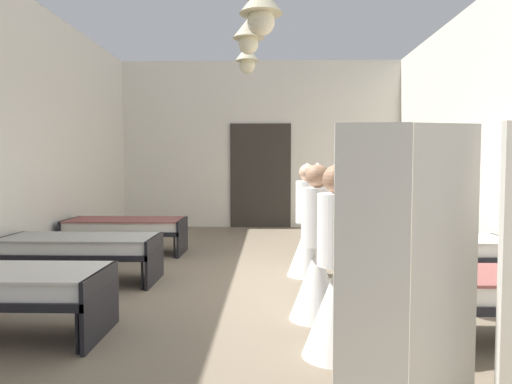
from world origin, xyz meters
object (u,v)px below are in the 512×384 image
(nurse_near_aisle, at_px, (307,236))
(nurse_mid_aisle, at_px, (336,288))
(privacy_screen, at_px, (446,275))
(bed_right_row_0, at_px, (505,289))
(nurse_far_aisle, at_px, (317,264))
(bed_right_row_2, at_px, (389,228))
(bed_right_row_1, at_px, (428,249))
(bed_left_row_1, at_px, (80,247))
(bed_left_row_2, at_px, (126,227))

(nurse_near_aisle, xyz_separation_m, nurse_mid_aisle, (0.01, -2.66, 0.00))
(privacy_screen, bearing_deg, bed_right_row_0, 39.87)
(nurse_mid_aisle, xyz_separation_m, nurse_far_aisle, (-0.06, 0.88, 0.00))
(bed_right_row_0, distance_m, bed_right_row_2, 3.80)
(bed_right_row_1, xyz_separation_m, nurse_near_aisle, (-1.45, 0.43, 0.09))
(nurse_mid_aisle, xyz_separation_m, privacy_screen, (0.48, -0.92, 0.32))
(bed_right_row_1, bearing_deg, nurse_near_aisle, 163.61)
(bed_right_row_0, distance_m, nurse_mid_aisle, 1.47)
(bed_right_row_0, xyz_separation_m, bed_right_row_1, (0.00, 1.90, 0.00))
(bed_right_row_2, relative_size, nurse_far_aisle, 1.28)
(nurse_near_aisle, height_order, nurse_far_aisle, same)
(privacy_screen, bearing_deg, nurse_mid_aisle, 104.36)
(bed_right_row_2, height_order, privacy_screen, privacy_screen)
(bed_right_row_1, height_order, bed_right_row_2, same)
(bed_right_row_0, bearing_deg, nurse_far_aisle, 159.94)
(nurse_mid_aisle, height_order, privacy_screen, privacy_screen)
(bed_left_row_1, distance_m, nurse_far_aisle, 3.11)
(nurse_mid_aisle, relative_size, nurse_far_aisle, 1.00)
(nurse_near_aisle, bearing_deg, bed_right_row_0, -155.99)
(bed_right_row_2, bearing_deg, bed_right_row_0, -90.00)
(bed_right_row_2, xyz_separation_m, nurse_far_aisle, (-1.49, -3.26, 0.09))
(bed_left_row_1, bearing_deg, bed_right_row_1, 0.00)
(nurse_near_aisle, bearing_deg, bed_left_row_1, 90.62)
(nurse_near_aisle, height_order, nurse_mid_aisle, same)
(bed_right_row_0, xyz_separation_m, bed_left_row_2, (-4.30, 3.80, 0.00))
(bed_right_row_2, xyz_separation_m, privacy_screen, (-0.95, -5.06, 0.41))
(nurse_far_aisle, bearing_deg, bed_right_row_2, 86.87)
(nurse_near_aisle, height_order, privacy_screen, privacy_screen)
(nurse_far_aisle, relative_size, privacy_screen, 0.87)
(bed_left_row_1, bearing_deg, privacy_screen, -43.38)
(bed_left_row_2, bearing_deg, privacy_screen, -56.54)
(bed_right_row_1, bearing_deg, bed_right_row_0, -90.00)
(nurse_mid_aisle, relative_size, privacy_screen, 0.87)
(bed_left_row_2, height_order, bed_right_row_2, same)
(bed_right_row_0, bearing_deg, bed_right_row_2, 90.00)
(bed_left_row_1, height_order, bed_right_row_1, same)
(bed_right_row_0, xyz_separation_m, nurse_near_aisle, (-1.45, 2.33, 0.09))
(bed_left_row_1, bearing_deg, nurse_mid_aisle, -37.99)
(privacy_screen, bearing_deg, nurse_near_aisle, 84.74)
(bed_left_row_1, height_order, bed_right_row_2, same)
(nurse_mid_aisle, bearing_deg, privacy_screen, -104.90)
(nurse_near_aisle, bearing_deg, bed_left_row_2, 54.76)
(bed_right_row_2, bearing_deg, bed_right_row_1, -90.00)
(bed_left_row_1, distance_m, nurse_near_aisle, 2.88)
(nurse_mid_aisle, bearing_deg, bed_left_row_2, 82.30)
(bed_right_row_2, bearing_deg, nurse_far_aisle, -114.62)
(bed_right_row_2, bearing_deg, nurse_mid_aisle, -109.09)
(bed_left_row_2, distance_m, privacy_screen, 6.08)
(bed_left_row_1, relative_size, nurse_mid_aisle, 1.28)
(bed_left_row_1, xyz_separation_m, bed_left_row_2, (0.00, 1.90, 0.00))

